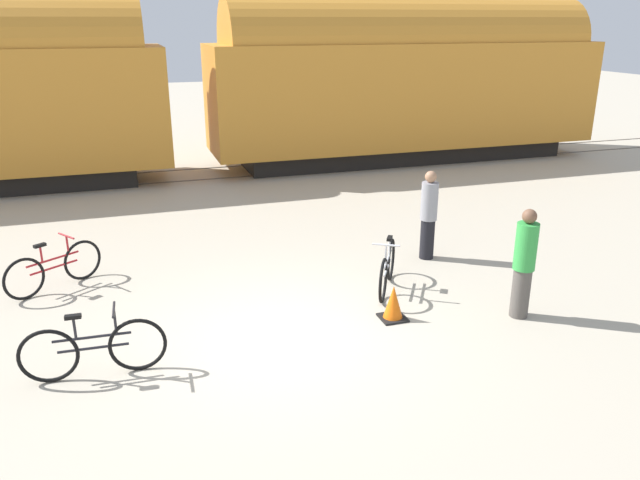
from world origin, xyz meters
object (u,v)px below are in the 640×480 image
object	(u,v)px
person_in_grey	(429,215)
bicycle_black	(94,349)
bicycle_silver	(387,268)
traffic_cone	(393,304)
person_in_green	(524,264)
freight_train	(187,84)
bicycle_maroon	(54,268)

from	to	relation	value
person_in_grey	bicycle_black	bearing A→B (deg)	-0.96
bicycle_silver	traffic_cone	distance (m)	1.10
person_in_green	bicycle_silver	bearing A→B (deg)	-97.80
freight_train	traffic_cone	distance (m)	10.95
bicycle_maroon	person_in_grey	bearing A→B (deg)	-5.23
freight_train	bicycle_maroon	bearing A→B (deg)	-112.89
bicycle_maroon	traffic_cone	world-z (taller)	bicycle_maroon
freight_train	bicycle_silver	bearing A→B (deg)	-77.35
person_in_green	bicycle_black	bearing A→B (deg)	-54.72
bicycle_silver	freight_train	bearing A→B (deg)	102.65
bicycle_black	bicycle_maroon	distance (m)	3.23
bicycle_black	person_in_green	world-z (taller)	person_in_green
bicycle_black	traffic_cone	xyz separation A→B (m)	(4.34, 0.34, -0.14)
bicycle_maroon	bicycle_black	bearing A→B (deg)	-77.48
person_in_green	traffic_cone	bearing A→B (deg)	-68.13
bicycle_silver	bicycle_maroon	bearing A→B (deg)	161.69
freight_train	bicycle_black	bearing A→B (deg)	-103.24
bicycle_maroon	person_in_grey	size ratio (longest dim) A/B	0.87
bicycle_black	person_in_grey	world-z (taller)	person_in_grey
bicycle_maroon	person_in_green	bearing A→B (deg)	-25.60
person_in_grey	traffic_cone	world-z (taller)	person_in_grey
person_in_green	freight_train	bearing A→B (deg)	-124.60
bicycle_maroon	person_in_grey	xyz separation A→B (m)	(6.74, -0.62, 0.49)
person_in_grey	bicycle_silver	bearing A→B (deg)	17.19
bicycle_black	person_in_green	xyz separation A→B (m)	(6.26, -0.18, 0.49)
bicycle_black	bicycle_maroon	size ratio (longest dim) A/B	1.22
bicycle_silver	person_in_green	xyz separation A→B (m)	(1.56, -1.55, 0.49)
bicycle_silver	person_in_green	size ratio (longest dim) A/B	0.85
bicycle_black	person_in_grey	xyz separation A→B (m)	(6.04, 2.54, 0.48)
freight_train	bicycle_black	size ratio (longest dim) A/B	14.27
bicycle_silver	person_in_grey	distance (m)	1.84
bicycle_silver	bicycle_maroon	distance (m)	5.68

